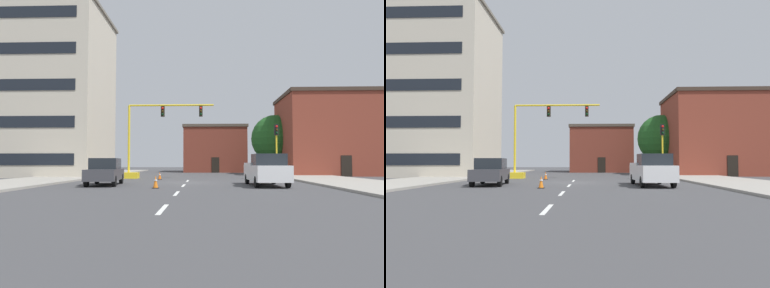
{
  "view_description": "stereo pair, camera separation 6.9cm",
  "coord_description": "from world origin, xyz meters",
  "views": [
    {
      "loc": [
        1.31,
        -24.84,
        1.48
      ],
      "look_at": [
        0.18,
        7.48,
        3.21
      ],
      "focal_mm": 32.08,
      "sensor_mm": 36.0,
      "label": 1
    },
    {
      "loc": [
        1.38,
        -24.84,
        1.48
      ],
      "look_at": [
        0.18,
        7.48,
        3.21
      ],
      "focal_mm": 32.08,
      "sensor_mm": 36.0,
      "label": 2
    }
  ],
  "objects": [
    {
      "name": "sidewalk_right",
      "position": [
        11.59,
        8.0,
        0.07
      ],
      "size": [
        6.0,
        56.0,
        0.14
      ],
      "primitive_type": "cube",
      "color": "#9E998E",
      "rests_on": "ground_plane"
    },
    {
      "name": "building_tall_left",
      "position": [
        -16.01,
        11.63,
        8.94
      ],
      "size": [
        13.28,
        10.61,
        17.87
      ],
      "color": "beige",
      "rests_on": "ground_plane"
    },
    {
      "name": "lane_stripe_seg_2",
      "position": [
        0.0,
        -3.0,
        0.0
      ],
      "size": [
        0.16,
        2.4,
        0.01
      ],
      "primitive_type": "cube",
      "color": "silver",
      "rests_on": "ground_plane"
    },
    {
      "name": "traffic_light_pole_right",
      "position": [
        7.66,
        5.33,
        3.53
      ],
      "size": [
        0.32,
        0.47,
        4.8
      ],
      "color": "yellow",
      "rests_on": "ground_plane"
    },
    {
      "name": "traffic_cone_roadside_b",
      "position": [
        -2.52,
        4.75,
        0.32
      ],
      "size": [
        0.36,
        0.36,
        0.65
      ],
      "color": "black",
      "rests_on": "ground_plane"
    },
    {
      "name": "ground_plane",
      "position": [
        0.0,
        0.0,
        0.0
      ],
      "size": [
        160.0,
        160.0,
        0.0
      ],
      "primitive_type": "plane",
      "color": "#424244"
    },
    {
      "name": "lane_stripe_seg_3",
      "position": [
        0.0,
        2.5,
        0.0
      ],
      "size": [
        0.16,
        2.4,
        0.01
      ],
      "primitive_type": "cube",
      "color": "silver",
      "rests_on": "ground_plane"
    },
    {
      "name": "tree_right_far",
      "position": [
        10.28,
        18.59,
        4.45
      ],
      "size": [
        6.0,
        6.0,
        7.46
      ],
      "color": "#4C3823",
      "rests_on": "ground_plane"
    },
    {
      "name": "sidewalk_left",
      "position": [
        -11.59,
        8.0,
        0.07
      ],
      "size": [
        6.0,
        56.0,
        0.14
      ],
      "primitive_type": "cube",
      "color": "#9E998E",
      "rests_on": "ground_plane"
    },
    {
      "name": "traffic_cone_roadside_a",
      "position": [
        -1.44,
        -5.38,
        0.36
      ],
      "size": [
        0.36,
        0.36,
        0.73
      ],
      "color": "black",
      "rests_on": "ground_plane"
    },
    {
      "name": "sedan_dark_gray_near_left",
      "position": [
        -5.1,
        -2.77,
        0.89
      ],
      "size": [
        2.3,
        4.66,
        1.74
      ],
      "color": "#3D3D42",
      "rests_on": "ground_plane"
    },
    {
      "name": "lane_stripe_seg_0",
      "position": [
        0.0,
        -14.0,
        0.0
      ],
      "size": [
        0.16,
        2.4,
        0.01
      ],
      "primitive_type": "cube",
      "color": "silver",
      "rests_on": "ground_plane"
    },
    {
      "name": "building_row_right",
      "position": [
        16.07,
        15.82,
        4.71
      ],
      "size": [
        11.23,
        9.49,
        9.39
      ],
      "color": "brown",
      "rests_on": "ground_plane"
    },
    {
      "name": "lane_stripe_seg_1",
      "position": [
        0.0,
        -8.5,
        0.0
      ],
      "size": [
        0.16,
        2.4,
        0.01
      ],
      "primitive_type": "cube",
      "color": "silver",
      "rests_on": "ground_plane"
    },
    {
      "name": "traffic_signal_gantry",
      "position": [
        -4.53,
        6.52,
        2.22
      ],
      "size": [
        8.73,
        1.2,
        6.83
      ],
      "color": "yellow",
      "rests_on": "ground_plane"
    },
    {
      "name": "building_brick_center",
      "position": [
        2.95,
        29.2,
        3.52
      ],
      "size": [
        9.51,
        10.08,
        7.01
      ],
      "color": "brown",
      "rests_on": "ground_plane"
    },
    {
      "name": "pickup_truck_white",
      "position": [
        5.21,
        -3.05,
        0.97
      ],
      "size": [
        2.14,
        5.45,
        1.99
      ],
      "color": "white",
      "rests_on": "ground_plane"
    }
  ]
}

